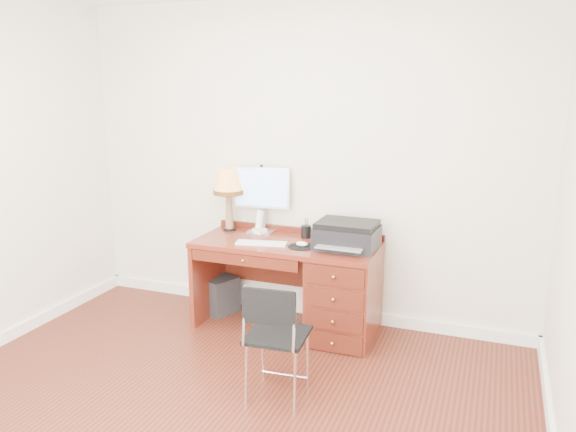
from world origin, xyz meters
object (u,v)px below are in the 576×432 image
at_px(monitor, 262,191).
at_px(chair, 274,330).
at_px(phone, 260,227).
at_px(equipment_box, 219,294).
at_px(desk, 324,286).
at_px(leg_lamp, 228,185).
at_px(printer, 347,235).

relative_size(monitor, chair, 0.70).
relative_size(phone, equipment_box, 0.62).
bearing_deg(desk, leg_lamp, 169.48).
bearing_deg(monitor, equipment_box, -166.24).
distance_m(leg_lamp, equipment_box, 1.00).
bearing_deg(desk, chair, -89.89).
bearing_deg(monitor, leg_lamp, -174.45).
height_order(desk, monitor, monitor).
bearing_deg(desk, phone, 165.44).
height_order(monitor, phone, monitor).
distance_m(printer, phone, 0.83).
xyz_separation_m(monitor, printer, (0.82, -0.22, -0.25)).
bearing_deg(leg_lamp, chair, -53.23).
xyz_separation_m(desk, leg_lamp, (-0.93, 0.17, 0.74)).
height_order(leg_lamp, chair, leg_lamp).
bearing_deg(chair, monitor, 111.46).
bearing_deg(equipment_box, phone, 33.38).
bearing_deg(printer, leg_lamp, 172.93).
bearing_deg(monitor, desk, -26.65).
bearing_deg(leg_lamp, desk, -10.52).
relative_size(printer, phone, 2.41).
xyz_separation_m(monitor, leg_lamp, (-0.29, -0.06, 0.04)).
height_order(chair, equipment_box, chair).
distance_m(monitor, chair, 1.58).
xyz_separation_m(phone, chair, (0.64, -1.24, -0.32)).
bearing_deg(equipment_box, desk, 17.66).
bearing_deg(monitor, phone, -92.95).
bearing_deg(equipment_box, chair, -25.94).
bearing_deg(phone, chair, -42.91).
distance_m(desk, equipment_box, 1.05).
bearing_deg(desk, equipment_box, 174.58).
bearing_deg(equipment_box, printer, 19.24).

